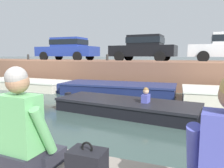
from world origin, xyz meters
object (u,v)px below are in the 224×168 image
Objects in this scene: person_seated_right at (24,132)px; car_left_inner_black at (144,47)px; boat_moored_west_cream at (29,84)px; mooring_bollard_west at (28,57)px; car_leftmost_blue at (68,48)px; mooring_bollard_mid at (107,58)px; boat_moored_central_navy at (113,89)px; motorboat_passing at (132,107)px.

car_left_inner_black is at bearing 97.45° from person_seated_right.
car_left_inner_black is at bearing 28.97° from boat_moored_west_cream.
person_seated_right is (9.03, -10.19, -0.54)m from mooring_bollard_west.
car_leftmost_blue is at bearing 30.72° from mooring_bollard_west.
boat_moored_central_navy is at bearing -60.64° from mooring_bollard_mid.
motorboat_passing reaches higher than boat_moored_west_cream.
boat_moored_central_navy is at bearing 120.52° from motorboat_passing.
car_left_inner_black is 4.06× the size of person_seated_right.
mooring_bollard_mid is at bearing 0.00° from mooring_bollard_west.
person_seated_right is (0.47, -5.25, 1.02)m from motorboat_passing.
mooring_bollard_west reaches higher than boat_moored_west_cream.
boat_moored_central_navy is 14.53× the size of mooring_bollard_west.
car_left_inner_black is at bearing 76.18° from boat_moored_central_navy.
mooring_bollard_mid is at bearing 120.09° from motorboat_passing.
person_seated_right is at bearing -84.92° from motorboat_passing.
boat_moored_central_navy is at bearing -103.82° from car_left_inner_black.
motorboat_passing is 5.36m from person_seated_right.
person_seated_right reaches higher than boat_moored_west_cream.
mooring_bollard_west is at bearing 131.41° from boat_moored_west_cream.
car_left_inner_black is 7.66m from mooring_bollard_west.
motorboat_passing is 5.92m from mooring_bollard_mid.
car_leftmost_blue reaches higher than boat_moored_central_navy.
car_left_inner_black reaches higher than mooring_bollard_mid.
motorboat_passing is 12.94× the size of mooring_bollard_west.
car_left_inner_black is 8.80× the size of mooring_bollard_mid.
boat_moored_west_cream is at bearing -154.69° from mooring_bollard_mid.
car_left_inner_black is (5.84, 3.23, 2.12)m from boat_moored_west_cream.
mooring_bollard_mid is (3.44, -1.34, -0.61)m from car_leftmost_blue.
mooring_bollard_mid is 10.74m from person_seated_right.
mooring_bollard_west reaches higher than boat_moored_central_navy.
boat_moored_west_cream is 0.95× the size of boat_moored_central_navy.
car_left_inner_black reaches higher than mooring_bollard_west.
boat_moored_central_navy is 5.89m from car_leftmost_blue.
car_leftmost_blue is (-4.49, 3.19, 2.10)m from boat_moored_central_navy.
mooring_bollard_west is at bearing 164.63° from boat_moored_central_navy.
boat_moored_central_navy is 1.65× the size of car_left_inner_black.
boat_moored_west_cream is 2.95m from mooring_bollard_west.
mooring_bollard_west is 0.46× the size of person_seated_right.
mooring_bollard_west reaches higher than person_seated_right.
motorboat_passing is (6.88, -3.05, -0.04)m from boat_moored_west_cream.
boat_moored_central_navy is (5.06, 0.05, 0.02)m from boat_moored_west_cream.
person_seated_right is at bearing -71.89° from mooring_bollard_mid.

